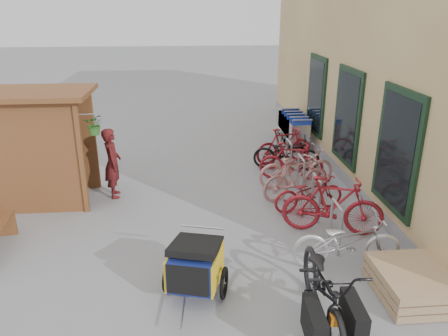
{
  "coord_description": "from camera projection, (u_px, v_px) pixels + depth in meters",
  "views": [
    {
      "loc": [
        -0.2,
        -6.49,
        4.02
      ],
      "look_at": [
        0.5,
        1.5,
        1.0
      ],
      "focal_mm": 35.0,
      "sensor_mm": 36.0,
      "label": 1
    }
  ],
  "objects": [
    {
      "name": "ground",
      "position": [
        203.0,
        254.0,
        7.48
      ],
      "size": [
        80.0,
        80.0,
        0.0
      ],
      "primitive_type": "plane",
      "color": "gray"
    },
    {
      "name": "kiosk",
      "position": [
        37.0,
        132.0,
        8.97
      ],
      "size": [
        2.49,
        1.65,
        2.4
      ],
      "color": "brown",
      "rests_on": "ground"
    },
    {
      "name": "bike_rack",
      "position": [
        301.0,
        172.0,
        9.72
      ],
      "size": [
        0.05,
        5.35,
        0.86
      ],
      "color": "#A5A8AD",
      "rests_on": "ground"
    },
    {
      "name": "pallet_stack",
      "position": [
        412.0,
        283.0,
        6.34
      ],
      "size": [
        1.0,
        1.2,
        0.4
      ],
      "color": "tan",
      "rests_on": "ground"
    },
    {
      "name": "shopping_carts",
      "position": [
        292.0,
        124.0,
        13.3
      ],
      "size": [
        0.57,
        2.26,
        1.02
      ],
      "color": "silver",
      "rests_on": "ground"
    },
    {
      "name": "child_trailer",
      "position": [
        195.0,
        264.0,
        6.31
      ],
      "size": [
        0.99,
        1.56,
        0.9
      ],
      "rotation": [
        0.0,
        0.0,
        -0.27
      ],
      "color": "navy",
      "rests_on": "ground"
    },
    {
      "name": "cargo_bike",
      "position": [
        325.0,
        290.0,
        5.64
      ],
      "size": [
        0.85,
        2.16,
        1.11
      ],
      "rotation": [
        0.0,
        0.0,
        -0.06
      ],
      "color": "black",
      "rests_on": "ground"
    },
    {
      "name": "person_kiosk",
      "position": [
        112.0,
        163.0,
        9.48
      ],
      "size": [
        0.46,
        0.62,
        1.56
      ],
      "primitive_type": "imported",
      "rotation": [
        0.0,
        0.0,
        1.73
      ],
      "color": "maroon",
      "rests_on": "ground"
    },
    {
      "name": "bike_0",
      "position": [
        347.0,
        241.0,
        6.98
      ],
      "size": [
        1.79,
        0.71,
        0.92
      ],
      "primitive_type": "imported",
      "rotation": [
        0.0,
        0.0,
        1.51
      ],
      "color": "silver",
      "rests_on": "ground"
    },
    {
      "name": "bike_1",
      "position": [
        333.0,
        206.0,
        7.99
      ],
      "size": [
        1.92,
        1.03,
        1.11
      ],
      "primitive_type": "imported",
      "rotation": [
        0.0,
        0.0,
        1.28
      ],
      "color": "maroon",
      "rests_on": "ground"
    },
    {
      "name": "bike_2",
      "position": [
        309.0,
        193.0,
        8.93
      ],
      "size": [
        1.59,
        0.82,
        0.8
      ],
      "primitive_type": "imported",
      "rotation": [
        0.0,
        0.0,
        1.77
      ],
      "color": "maroon",
      "rests_on": "ground"
    },
    {
      "name": "bike_3",
      "position": [
        296.0,
        178.0,
        9.45
      ],
      "size": [
        1.69,
        0.98,
        0.98
      ],
      "primitive_type": "imported",
      "rotation": [
        0.0,
        0.0,
        1.91
      ],
      "color": "tan",
      "rests_on": "ground"
    },
    {
      "name": "bike_4",
      "position": [
        297.0,
        167.0,
        10.1
      ],
      "size": [
        1.89,
        0.89,
        0.96
      ],
      "primitive_type": "imported",
      "rotation": [
        0.0,
        0.0,
        1.71
      ],
      "color": "tan",
      "rests_on": "ground"
    },
    {
      "name": "bike_5",
      "position": [
        292.0,
        161.0,
        10.52
      ],
      "size": [
        1.6,
        0.73,
        0.93
      ],
      "primitive_type": "imported",
      "rotation": [
        0.0,
        0.0,
        1.38
      ],
      "color": "maroon",
      "rests_on": "ground"
    },
    {
      "name": "bike_6",
      "position": [
        286.0,
        153.0,
        11.16
      ],
      "size": [
        1.78,
        0.95,
        0.89
      ],
      "primitive_type": "imported",
      "rotation": [
        0.0,
        0.0,
        1.35
      ],
      "color": "black",
      "rests_on": "ground"
    },
    {
      "name": "bike_7",
      "position": [
        284.0,
        146.0,
        11.61
      ],
      "size": [
        1.67,
        0.86,
        0.97
      ],
      "primitive_type": "imported",
      "rotation": [
        0.0,
        0.0,
        1.83
      ],
      "color": "maroon",
      "rests_on": "ground"
    }
  ]
}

